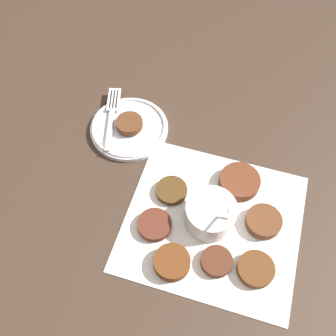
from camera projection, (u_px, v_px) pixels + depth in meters
name	position (u px, v px, depth m)	size (l,w,h in m)	color
ground_plane	(210.00, 212.00, 0.79)	(4.00, 4.00, 0.00)	#38281E
napkin	(213.00, 222.00, 0.78)	(0.37, 0.34, 0.00)	silver
sauce_bowl	(209.00, 214.00, 0.76)	(0.11, 0.10, 0.10)	silver
fritter_0	(263.00, 221.00, 0.76)	(0.07, 0.07, 0.02)	#57321D
fritter_1	(239.00, 182.00, 0.81)	(0.08, 0.08, 0.02)	#582C1B
fritter_2	(154.00, 225.00, 0.76)	(0.07, 0.07, 0.01)	#52261B
fritter_3	(217.00, 261.00, 0.72)	(0.06, 0.06, 0.01)	#4C2619
fritter_4	(172.00, 191.00, 0.80)	(0.06, 0.06, 0.01)	#483016
fritter_5	(256.00, 269.00, 0.72)	(0.07, 0.07, 0.02)	#553118
fritter_6	(172.00, 262.00, 0.72)	(0.07, 0.07, 0.02)	#592F15
serving_plate	(129.00, 128.00, 0.89)	(0.18, 0.18, 0.02)	silver
fritter_on_plate	(129.00, 123.00, 0.88)	(0.06, 0.06, 0.01)	#512D19
fork	(112.00, 111.00, 0.90)	(0.05, 0.18, 0.00)	silver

